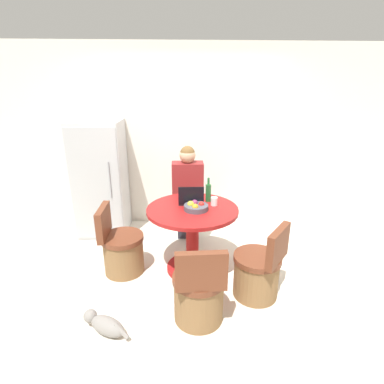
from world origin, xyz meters
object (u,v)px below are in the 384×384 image
person_seated (188,191)px  fruit_bowl (196,207)px  bottle (208,192)px  chair_left_side (122,250)px  dining_table (192,230)px  refrigerator (101,179)px  chair_near_right_corner (258,272)px  laptop (191,199)px  chair_near_camera (199,294)px  cat (105,324)px

person_seated → fruit_bowl: (0.06, -0.77, 0.08)m
person_seated → bottle: (0.22, -0.52, 0.16)m
chair_left_side → dining_table: bearing=-90.0°
refrigerator → chair_left_side: size_ratio=2.01×
chair_near_right_corner → chair_left_side: size_ratio=1.00×
dining_table → bottle: size_ratio=3.58×
dining_table → fruit_bowl: size_ratio=3.83×
chair_near_right_corner → bottle: bottle is taller
refrigerator → laptop: bearing=-36.3°
fruit_bowl → bottle: 0.31m
laptop → bottle: bottle is taller
refrigerator → chair_near_camera: bearing=-55.9°
chair_near_camera → person_seated: bearing=-89.6°
chair_near_right_corner → person_seated: (-0.66, 1.21, 0.45)m
refrigerator → fruit_bowl: 1.67m
cat → laptop: bearing=-96.0°
bottle → refrigerator: bearing=149.2°
refrigerator → chair_near_camera: size_ratio=2.01×
chair_near_right_corner → fruit_bowl: bearing=-88.7°
chair_near_right_corner → chair_near_camera: bearing=-25.4°
laptop → dining_table: bearing=94.0°
dining_table → bottle: 0.47m
chair_left_side → bottle: size_ratio=2.84×
chair_near_camera → person_seated: (-0.05, 1.52, 0.45)m
chair_left_side → fruit_bowl: bearing=-93.3°
laptop → cat: laptop is taller
chair_near_right_corner → chair_left_side: (-1.43, 0.49, 0.00)m
chair_left_side → person_seated: person_seated is taller
chair_left_side → cat: (0.00, -0.92, -0.19)m
refrigerator → cat: refrigerator is taller
chair_near_right_corner → laptop: 1.06m
chair_near_camera → laptop: laptop is taller
laptop → chair_left_side: bearing=10.8°
cat → chair_near_right_corner: bearing=-133.0°
dining_table → bottle: (0.19, 0.20, 0.38)m
refrigerator → person_seated: bearing=-15.2°
dining_table → chair_near_right_corner: (0.63, -0.49, -0.23)m
dining_table → laptop: laptop is taller
fruit_bowl → cat: (-0.83, -0.87, -0.72)m
chair_near_camera → fruit_bowl: (0.01, 0.75, 0.54)m
chair_near_camera → cat: 0.85m
chair_near_right_corner → cat: size_ratio=1.82×
refrigerator → laptop: refrigerator is taller
fruit_bowl → dining_table: bearing=125.0°
refrigerator → laptop: (1.22, -0.90, 0.01)m
laptop → chair_near_camera: bearing=92.0°
chair_near_right_corner → chair_left_side: 1.51m
person_seated → fruit_bowl: size_ratio=5.07×
refrigerator → dining_table: refrigerator is taller
dining_table → cat: dining_table is taller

